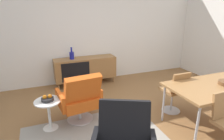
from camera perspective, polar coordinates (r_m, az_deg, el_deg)
name	(u,v)px	position (r m, az deg, el deg)	size (l,w,h in m)	color
ground_plane	(133,129)	(3.41, 6.28, -17.10)	(8.32, 8.32, 0.00)	olive
wall_back	(90,30)	(5.26, -6.62, 11.84)	(6.80, 0.12, 2.80)	white
sideboard	(85,68)	(5.11, -7.99, 0.56)	(1.60, 0.45, 0.72)	olive
vase_cobalt	(72,55)	(4.94, -11.97, 4.36)	(0.11, 0.11, 0.31)	navy
dining_table	(215,87)	(3.64, 28.59, -4.58)	(1.60, 0.90, 0.74)	olive
dining_chair_back_left	(175,90)	(3.84, 18.39, -5.76)	(0.41, 0.43, 0.86)	#9E7042
lounge_chair_red	(80,98)	(3.41, -9.52, -8.17)	(0.77, 0.72, 0.95)	#D85919
side_table_round	(49,111)	(3.41, -18.38, -11.67)	(0.44, 0.44, 0.52)	white
fruit_bowl	(47,99)	(3.30, -18.78, -8.11)	(0.20, 0.20, 0.11)	#262628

